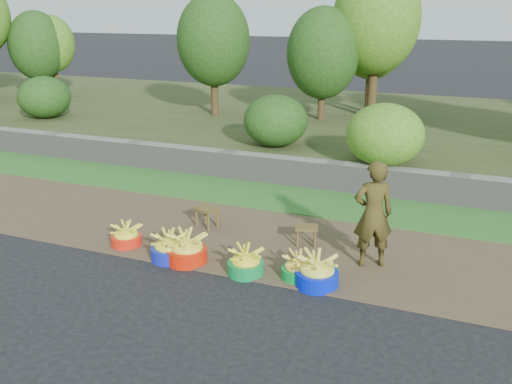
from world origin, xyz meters
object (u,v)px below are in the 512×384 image
at_px(basin_a, 126,236).
at_px(basin_c, 187,250).
at_px(basin_b, 169,248).
at_px(basin_f, 317,272).
at_px(basin_e, 299,268).
at_px(basin_d, 246,263).
at_px(stool_right, 306,230).
at_px(vendor_woman, 373,214).
at_px(stool_left, 207,211).

bearing_deg(basin_a, basin_c, -8.01).
bearing_deg(basin_b, basin_f, 0.74).
height_order(basin_a, basin_e, basin_e).
height_order(basin_a, basin_d, basin_d).
distance_m(basin_b, stool_right, 1.99).
relative_size(basin_c, basin_f, 1.02).
bearing_deg(basin_f, basin_b, -179.26).
xyz_separation_m(basin_a, basin_e, (2.66, -0.06, 0.00)).
relative_size(basin_c, basin_d, 1.16).
xyz_separation_m(basin_e, vendor_woman, (0.77, 0.74, 0.59)).
height_order(basin_a, stool_right, basin_a).
bearing_deg(basin_d, basin_c, 177.96).
bearing_deg(basin_b, stool_right, 36.06).
height_order(basin_e, stool_left, stool_left).
bearing_deg(stool_right, stool_left, 176.67).
distance_m(basin_a, basin_c, 1.10).
bearing_deg(basin_a, stool_left, 55.53).
bearing_deg(basin_c, vendor_woman, 19.76).
bearing_deg(basin_e, basin_a, 178.77).
distance_m(basin_b, basin_f, 2.11).
xyz_separation_m(basin_c, basin_e, (1.57, 0.10, -0.04)).
bearing_deg(basin_a, basin_b, -11.60).
xyz_separation_m(basin_e, stool_left, (-1.91, 1.15, 0.12)).
bearing_deg(basin_c, basin_d, -2.04).
distance_m(basin_c, basin_e, 1.58).
distance_m(stool_right, vendor_woman, 1.16).
bearing_deg(basin_d, stool_left, 133.72).
bearing_deg(stool_left, basin_c, -74.91).
height_order(basin_c, basin_d, basin_c).
xyz_separation_m(basin_b, stool_left, (-0.07, 1.27, 0.10)).
bearing_deg(stool_left, basin_f, -29.65).
distance_m(basin_d, stool_right, 1.27).
distance_m(stool_left, stool_right, 1.68).
distance_m(basin_f, vendor_woman, 1.12).
bearing_deg(vendor_woman, basin_e, 17.88).
bearing_deg(basin_f, vendor_woman, 58.94).
bearing_deg(basin_a, basin_d, -5.34).
relative_size(basin_f, stool_right, 1.41).
distance_m(basin_e, vendor_woman, 1.22).
bearing_deg(basin_c, stool_right, 40.76).
distance_m(basin_e, stool_left, 2.23).
distance_m(basin_b, basin_e, 1.84).
distance_m(basin_a, basin_d, 1.99).
bearing_deg(stool_right, basin_c, -139.24).
xyz_separation_m(stool_left, stool_right, (1.67, -0.10, -0.02)).
bearing_deg(basin_e, basin_d, -169.38).
distance_m(basin_e, stool_right, 1.09).
relative_size(basin_c, vendor_woman, 0.38).
relative_size(basin_e, vendor_woman, 0.31).
height_order(stool_right, vendor_woman, vendor_woman).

